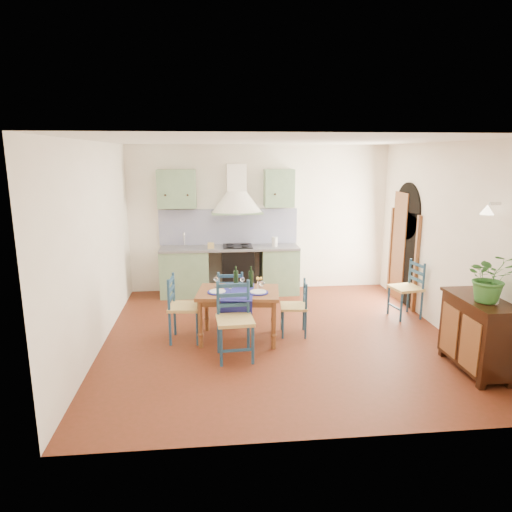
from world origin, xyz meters
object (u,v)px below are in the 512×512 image
Objects in this scene: chair_near at (235,320)px; potted_plant at (490,277)px; dining_table at (239,297)px; sideboard at (477,332)px.

chair_near is 1.70× the size of potted_plant.
chair_near is (-0.09, -0.59, -0.12)m from dining_table.
chair_near is 3.00m from sideboard.
potted_plant is (2.84, -1.39, 0.59)m from dining_table.
chair_near is 0.96× the size of sideboard.
dining_table reaches higher than sideboard.
potted_plant is at bearing -15.23° from chair_near.
dining_table is 3.22m from potted_plant.
dining_table is 1.18× the size of sideboard.
dining_table is at bearing 153.89° from potted_plant.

